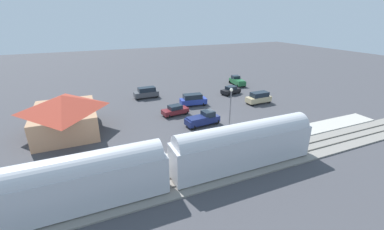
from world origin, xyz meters
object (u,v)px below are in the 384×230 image
(pickup_green, at_px, (237,81))
(light_pole_near_platform, at_px, (230,107))
(sedan_black, at_px, (231,90))
(sedan_maroon, at_px, (175,110))
(suv_tan, at_px, (259,98))
(suv_blue, at_px, (193,100))
(station_building, at_px, (65,113))
(suv_charcoal, at_px, (146,92))
(pedestrian_on_platform, at_px, (278,133))
(pickup_navy, at_px, (203,119))

(pickup_green, distance_m, light_pole_near_platform, 29.62)
(sedan_black, bearing_deg, sedan_maroon, 114.17)
(suv_tan, relative_size, light_pole_near_platform, 0.69)
(suv_blue, bearing_deg, station_building, 98.67)
(station_building, bearing_deg, suv_charcoal, -51.94)
(sedan_maroon, bearing_deg, suv_tan, -92.04)
(station_building, distance_m, suv_tan, 33.70)
(pedestrian_on_platform, bearing_deg, sedan_black, -15.76)
(pedestrian_on_platform, height_order, suv_blue, suv_blue)
(sedan_black, bearing_deg, pickup_green, -42.33)
(station_building, xyz_separation_m, suv_tan, (-0.65, -33.65, -1.73))
(suv_blue, distance_m, pickup_navy, 9.35)
(suv_charcoal, bearing_deg, light_pole_near_platform, -165.42)
(pedestrian_on_platform, xyz_separation_m, suv_tan, (14.10, -7.71, -0.13))
(station_building, relative_size, suv_blue, 2.29)
(pickup_navy, bearing_deg, sedan_maroon, 23.43)
(sedan_maroon, bearing_deg, light_pole_near_platform, -161.05)
(pedestrian_on_platform, distance_m, suv_tan, 16.07)
(pedestrian_on_platform, height_order, light_pole_near_platform, light_pole_near_platform)
(pedestrian_on_platform, bearing_deg, pickup_green, -22.75)
(sedan_maroon, height_order, pickup_green, pickup_green)
(station_building, xyz_separation_m, sedan_maroon, (-0.04, -16.73, -2.00))
(sedan_black, bearing_deg, station_building, 102.02)
(sedan_black, xyz_separation_m, pickup_green, (6.02, -5.48, 0.15))
(sedan_maroon, relative_size, light_pole_near_platform, 0.66)
(sedan_maroon, relative_size, suv_tan, 0.95)
(suv_blue, relative_size, pickup_green, 0.91)
(sedan_black, xyz_separation_m, suv_tan, (-7.47, -1.63, 0.27))
(suv_charcoal, xyz_separation_m, suv_tan, (-12.12, -18.99, 0.00))
(suv_tan, bearing_deg, station_building, 88.90)
(suv_blue, bearing_deg, pickup_navy, 165.62)
(suv_blue, relative_size, suv_tan, 1.03)
(suv_charcoal, distance_m, pickup_green, 22.88)
(pedestrian_on_platform, relative_size, pickup_green, 0.31)
(pedestrian_on_platform, xyz_separation_m, light_pole_near_platform, (3.54, 5.37, 3.26))
(suv_tan, bearing_deg, suv_blue, 72.04)
(sedan_black, relative_size, sedan_maroon, 1.02)
(suv_charcoal, distance_m, light_pole_near_platform, 23.67)
(station_building, relative_size, suv_charcoal, 2.36)
(light_pole_near_platform, bearing_deg, sedan_maroon, 18.95)
(suv_blue, distance_m, light_pole_near_platform, 14.90)
(suv_charcoal, bearing_deg, sedan_maroon, -169.83)
(suv_blue, distance_m, suv_tan, 12.74)
(suv_blue, xyz_separation_m, pickup_green, (9.56, -15.97, -0.12))
(sedan_maroon, bearing_deg, pickup_navy, -156.57)
(pedestrian_on_platform, distance_m, sedan_maroon, 17.35)
(pedestrian_on_platform, height_order, sedan_maroon, pedestrian_on_platform)
(sedan_maroon, xyz_separation_m, suv_tan, (-0.60, -16.92, 0.27))
(suv_charcoal, xyz_separation_m, light_pole_near_platform, (-22.68, -5.90, 3.39))
(sedan_black, distance_m, pickup_green, 8.14)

